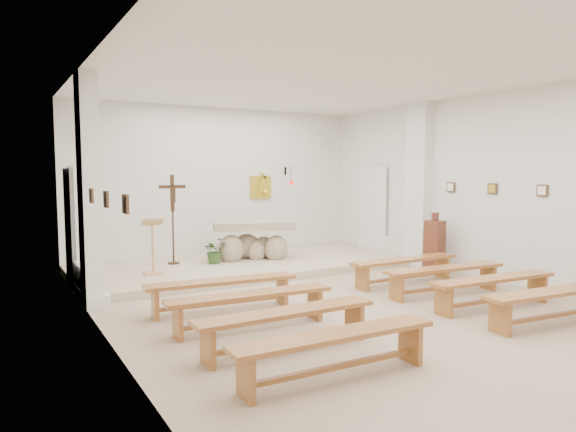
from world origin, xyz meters
TOP-DOWN VIEW (x-y plane):
  - ground at (0.00, 0.00)m, footprint 7.00×10.00m
  - wall_left at (-3.49, 0.00)m, footprint 0.02×10.00m
  - wall_right at (3.49, 0.00)m, footprint 0.02×10.00m
  - wall_back at (0.00, 4.99)m, footprint 7.00×0.02m
  - ceiling at (0.00, 0.00)m, footprint 7.00×10.00m
  - sanctuary_platform at (0.00, 3.50)m, footprint 6.98×3.00m
  - pilaster_left at (-3.37, 2.00)m, footprint 0.26×0.55m
  - pilaster_right at (3.37, 2.00)m, footprint 0.26×0.55m
  - gold_wall_relief at (1.05, 4.96)m, footprint 0.55×0.04m
  - sanctuary_lamp at (1.75, 4.71)m, footprint 0.11×0.36m
  - station_frame_left_front at (-3.47, -0.80)m, footprint 0.03×0.20m
  - station_frame_left_mid at (-3.47, 0.20)m, footprint 0.03×0.20m
  - station_frame_left_rear at (-3.47, 1.20)m, footprint 0.03×0.20m
  - station_frame_right_front at (3.47, -0.80)m, footprint 0.03×0.20m
  - station_frame_right_mid at (3.47, 0.20)m, footprint 0.03×0.20m
  - station_frame_right_rear at (3.47, 1.20)m, footprint 0.03×0.20m
  - radiator_left at (-3.43, 2.70)m, footprint 0.10×0.85m
  - radiator_right at (3.43, 2.70)m, footprint 0.10×0.85m
  - altar at (0.22, 3.71)m, footprint 1.84×1.18m
  - lectern at (-2.10, 3.17)m, footprint 0.40×0.34m
  - crucifix_stand at (-1.45, 4.01)m, footprint 0.55×0.24m
  - potted_plant at (-0.70, 3.64)m, footprint 0.57×0.52m
  - donation_pedestal at (3.10, 1.25)m, footprint 0.39×0.39m
  - bench_left_front at (-1.79, 0.71)m, footprint 2.26×0.58m
  - bench_right_front at (1.79, 0.71)m, footprint 2.24×0.37m
  - bench_left_second at (-1.79, -0.24)m, footprint 2.25×0.50m
  - bench_right_second at (1.79, -0.24)m, footprint 2.26×0.58m
  - bench_left_third at (-1.79, -1.19)m, footprint 2.24×0.36m
  - bench_right_third at (1.79, -1.19)m, footprint 2.26×0.53m
  - bench_left_fourth at (-1.79, -2.14)m, footprint 2.25×0.43m
  - bench_right_fourth at (1.79, -2.14)m, footprint 2.26×0.58m

SIDE VIEW (x-z plane):
  - ground at x=0.00m, z-range 0.00..0.00m
  - sanctuary_platform at x=0.00m, z-range 0.00..0.15m
  - radiator_left at x=-3.43m, z-range 0.01..0.53m
  - radiator_right at x=3.43m, z-range 0.01..0.53m
  - bench_left_front at x=-1.79m, z-range 0.12..0.59m
  - bench_right_front at x=1.79m, z-range 0.12..0.59m
  - bench_left_second at x=-1.79m, z-range 0.12..0.59m
  - bench_right_second at x=1.79m, z-range 0.12..0.59m
  - bench_left_third at x=-1.79m, z-range 0.12..0.59m
  - bench_right_third at x=1.79m, z-range 0.12..0.59m
  - bench_left_fourth at x=-1.79m, z-range 0.12..0.59m
  - bench_right_fourth at x=1.79m, z-range 0.12..0.59m
  - potted_plant at x=-0.70m, z-range 0.15..0.69m
  - altar at x=0.22m, z-range 0.05..0.93m
  - donation_pedestal at x=3.10m, z-range -0.07..1.14m
  - lectern at x=-2.10m, z-range 0.14..1.21m
  - crucifix_stand at x=-1.45m, z-range 0.29..2.12m
  - gold_wall_relief at x=1.05m, z-range 1.38..1.92m
  - station_frame_left_front at x=-3.47m, z-range 1.62..1.82m
  - station_frame_left_mid at x=-3.47m, z-range 1.62..1.82m
  - station_frame_left_rear at x=-3.47m, z-range 1.62..1.82m
  - station_frame_right_front at x=3.47m, z-range 1.62..1.82m
  - station_frame_right_mid at x=3.47m, z-range 1.62..1.82m
  - station_frame_right_rear at x=3.47m, z-range 1.62..1.82m
  - wall_left at x=-3.49m, z-range 0.00..3.50m
  - wall_right at x=3.49m, z-range 0.00..3.50m
  - wall_back at x=0.00m, z-range 0.00..3.50m
  - pilaster_left at x=-3.37m, z-range 0.00..3.50m
  - pilaster_right at x=3.37m, z-range 0.00..3.50m
  - sanctuary_lamp at x=1.75m, z-range 1.59..2.03m
  - ceiling at x=0.00m, z-range 3.48..3.50m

